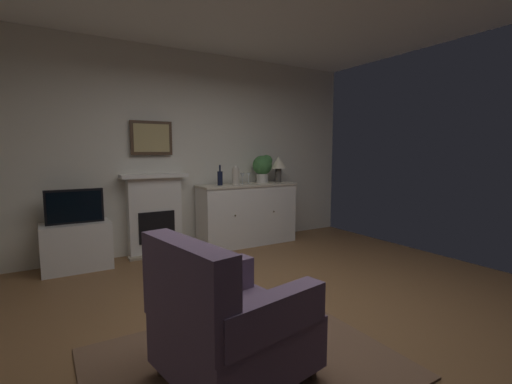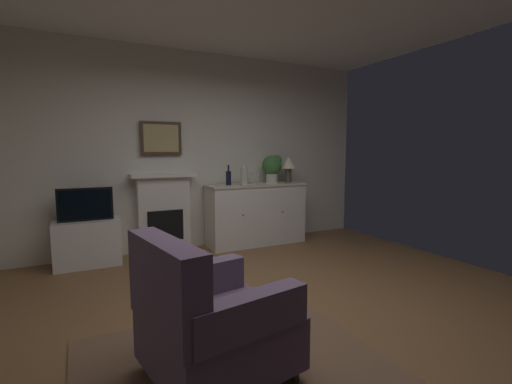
{
  "view_description": "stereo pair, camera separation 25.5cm",
  "coord_description": "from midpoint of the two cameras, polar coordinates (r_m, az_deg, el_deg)",
  "views": [
    {
      "loc": [
        -1.76,
        -2.3,
        1.39
      ],
      "look_at": [
        0.02,
        0.65,
        1.0
      ],
      "focal_mm": 24.84,
      "sensor_mm": 36.0,
      "label": 1
    },
    {
      "loc": [
        -1.53,
        -2.43,
        1.39
      ],
      "look_at": [
        0.02,
        0.65,
        1.0
      ],
      "focal_mm": 24.84,
      "sensor_mm": 36.0,
      "label": 2
    }
  ],
  "objects": [
    {
      "name": "ground_plane",
      "position": [
        3.22,
        7.69,
        -20.17
      ],
      "size": [
        5.57,
        5.23,
        0.1
      ],
      "primitive_type": "cube",
      "color": "brown",
      "rests_on": "ground"
    },
    {
      "name": "wall_rear",
      "position": [
        5.22,
        -8.42,
        6.5
      ],
      "size": [
        5.57,
        0.06,
        2.8
      ],
      "primitive_type": "cube",
      "color": "silver",
      "rests_on": "ground_plane"
    },
    {
      "name": "area_rug",
      "position": [
        2.59,
        -1.0,
        -25.82
      ],
      "size": [
        1.92,
        1.52,
        0.02
      ],
      "primitive_type": "cube",
      "color": "brown",
      "rests_on": "ground_plane"
    },
    {
      "name": "fireplace_unit",
      "position": [
        5.03,
        -13.2,
        -3.35
      ],
      "size": [
        0.87,
        0.3,
        1.1
      ],
      "color": "white",
      "rests_on": "ground_plane"
    },
    {
      "name": "framed_picture",
      "position": [
        5.0,
        -13.63,
        8.41
      ],
      "size": [
        0.55,
        0.04,
        0.45
      ],
      "color": "#473323"
    },
    {
      "name": "sideboard_cabinet",
      "position": [
        5.35,
        1.4,
        -3.56
      ],
      "size": [
        1.51,
        0.49,
        0.92
      ],
      "color": "white",
      "rests_on": "ground_plane"
    },
    {
      "name": "table_lamp",
      "position": [
        5.56,
        6.55,
        4.41
      ],
      "size": [
        0.26,
        0.26,
        0.4
      ],
      "color": "#4C4742",
      "rests_on": "sideboard_cabinet"
    },
    {
      "name": "wine_bottle",
      "position": [
        5.09,
        -3.02,
        2.32
      ],
      "size": [
        0.08,
        0.08,
        0.29
      ],
      "color": "black",
      "rests_on": "sideboard_cabinet"
    },
    {
      "name": "wine_glass_left",
      "position": [
        5.26,
        0.63,
        2.62
      ],
      "size": [
        0.07,
        0.07,
        0.16
      ],
      "color": "silver",
      "rests_on": "sideboard_cabinet"
    },
    {
      "name": "wine_glass_center",
      "position": [
        5.32,
        1.64,
        2.66
      ],
      "size": [
        0.07,
        0.07,
        0.16
      ],
      "color": "silver",
      "rests_on": "sideboard_cabinet"
    },
    {
      "name": "vase_decorative",
      "position": [
        5.13,
        -0.51,
        2.72
      ],
      "size": [
        0.11,
        0.11,
        0.28
      ],
      "color": "beige",
      "rests_on": "sideboard_cabinet"
    },
    {
      "name": "tv_cabinet",
      "position": [
        4.79,
        -24.14,
        -7.5
      ],
      "size": [
        0.75,
        0.42,
        0.56
      ],
      "color": "white",
      "rests_on": "ground_plane"
    },
    {
      "name": "tv_set",
      "position": [
        4.68,
        -24.4,
        -1.84
      ],
      "size": [
        0.62,
        0.07,
        0.4
      ],
      "color": "black",
      "rests_on": "tv_cabinet"
    },
    {
      "name": "potted_plant_small",
      "position": [
        5.46,
        4.03,
        4.16
      ],
      "size": [
        0.3,
        0.3,
        0.43
      ],
      "color": "beige",
      "rests_on": "sideboard_cabinet"
    },
    {
      "name": "armchair",
      "position": [
        2.25,
        -4.14,
        -20.19
      ],
      "size": [
        0.93,
        0.89,
        0.92
      ],
      "color": "#604C66",
      "rests_on": "ground_plane"
    }
  ]
}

